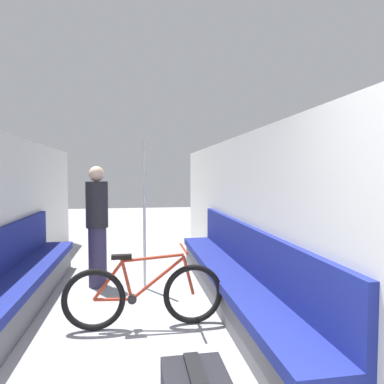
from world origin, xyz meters
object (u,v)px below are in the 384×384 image
(bicycle, at_px, (144,295))
(passenger_standing, at_px, (97,225))
(bench_seat_row_left, at_px, (9,294))
(grab_pole_near, at_px, (144,216))
(bench_seat_row_right, at_px, (234,281))

(bicycle, distance_m, passenger_standing, 1.61)
(bicycle, bearing_deg, bench_seat_row_left, 160.28)
(bench_seat_row_left, bearing_deg, grab_pole_near, 29.88)
(bench_seat_row_left, xyz_separation_m, grab_pole_near, (1.44, 0.83, 0.69))
(bench_seat_row_right, bearing_deg, bench_seat_row_left, 180.00)
(bicycle, relative_size, passenger_standing, 0.97)
(bench_seat_row_left, bearing_deg, bicycle, -14.77)
(bench_seat_row_right, bearing_deg, grab_pole_near, 140.66)
(bench_seat_row_left, height_order, grab_pole_near, grab_pole_near)
(bench_seat_row_left, relative_size, bicycle, 2.63)
(grab_pole_near, distance_m, passenger_standing, 0.68)
(bench_seat_row_left, relative_size, passenger_standing, 2.56)
(bench_seat_row_left, distance_m, grab_pole_near, 1.80)
(bench_seat_row_left, bearing_deg, passenger_standing, 51.94)
(bench_seat_row_left, relative_size, grab_pole_near, 2.09)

